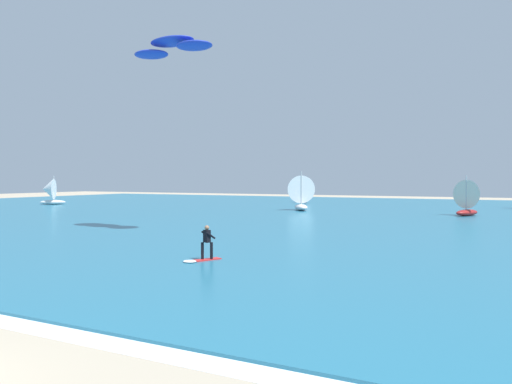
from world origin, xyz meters
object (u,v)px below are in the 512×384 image
Objects in this scene: sailboat_outermost at (300,192)px; sailboat_far_left at (305,193)px; kite at (172,47)px; sailboat_heeled_over at (49,191)px; sailboat_mid_right at (470,197)px; kitesurfer at (204,248)px.

sailboat_outermost reaches higher than sailboat_far_left.
kite reaches higher than sailboat_heeled_over.
sailboat_far_left is at bearing 34.79° from sailboat_heeled_over.
sailboat_mid_right is 31.46m from sailboat_far_left.
kitesurfer is 0.47× the size of sailboat_mid_right.
kite is 1.50× the size of sailboat_outermost.
kite reaches higher than sailboat_far_left.
kite is 1.71× the size of sailboat_mid_right.
sailboat_outermost reaches higher than sailboat_mid_right.
sailboat_outermost is (-9.44, 36.80, 1.63)m from kitesurfer.
sailboat_far_left is (-15.63, 54.62, 0.98)m from kitesurfer.
kitesurfer is 0.27× the size of kite.
sailboat_heeled_over reaches higher than kitesurfer.
sailboat_outermost is 1.14× the size of sailboat_mid_right.
sailboat_heeled_over is at bearing -175.46° from sailboat_mid_right.
kitesurfer is at bearing -47.14° from kite.
sailboat_outermost is at bearing 7.34° from sailboat_heeled_over.
sailboat_heeled_over is at bearing -145.21° from sailboat_far_left.
sailboat_mid_right reaches higher than sailboat_far_left.
kite reaches higher than kitesurfer.
sailboat_mid_right is 58.74m from sailboat_heeled_over.
sailboat_heeled_over is (-32.90, -22.86, 0.45)m from sailboat_far_left.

